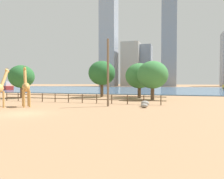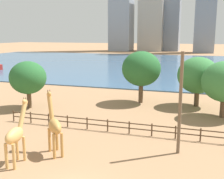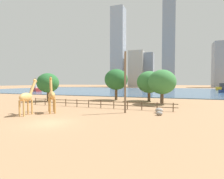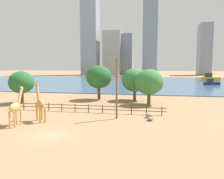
{
  "view_description": "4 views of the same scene",
  "coord_description": "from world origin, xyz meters",
  "px_view_note": "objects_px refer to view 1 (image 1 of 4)",
  "views": [
    {
      "loc": [
        14.5,
        -17.83,
        3.1
      ],
      "look_at": [
        3.05,
        19.96,
        1.77
      ],
      "focal_mm": 35.0,
      "sensor_mm": 36.0,
      "label": 1
    },
    {
      "loc": [
        7.35,
        -14.35,
        9.98
      ],
      "look_at": [
        -3.71,
        20.48,
        2.7
      ],
      "focal_mm": 45.0,
      "sensor_mm": 36.0,
      "label": 2
    },
    {
      "loc": [
        12.27,
        -15.0,
        4.29
      ],
      "look_at": [
        -0.0,
        20.02,
        2.79
      ],
      "focal_mm": 28.0,
      "sensor_mm": 36.0,
      "label": 3
    },
    {
      "loc": [
        10.92,
        -21.25,
        7.54
      ],
      "look_at": [
        2.96,
        20.93,
        2.79
      ],
      "focal_mm": 35.0,
      "sensor_mm": 36.0,
      "label": 4
    }
  ],
  "objects_px": {
    "utility_pole": "(108,73)",
    "tree_right_tall": "(139,76)",
    "tree_left_large": "(153,75)",
    "boulder_by_pole": "(145,103)",
    "tree_left_small": "(21,77)",
    "tree_center_broad": "(102,73)",
    "boat_barge": "(7,87)",
    "giraffe_companion": "(26,87)",
    "boulder_near_fence": "(144,106)"
  },
  "relations": [
    {
      "from": "boulder_by_pole",
      "to": "tree_left_large",
      "type": "height_order",
      "value": "tree_left_large"
    },
    {
      "from": "utility_pole",
      "to": "tree_left_large",
      "type": "xyz_separation_m",
      "value": [
        4.27,
        12.32,
        0.07
      ]
    },
    {
      "from": "tree_left_large",
      "to": "boat_barge",
      "type": "relative_size",
      "value": 0.89
    },
    {
      "from": "tree_left_small",
      "to": "boat_barge",
      "type": "distance_m",
      "value": 47.05
    },
    {
      "from": "tree_center_broad",
      "to": "tree_left_large",
      "type": "bearing_deg",
      "value": -21.49
    },
    {
      "from": "utility_pole",
      "to": "boulder_by_pole",
      "type": "xyz_separation_m",
      "value": [
        4.54,
        1.44,
        -3.94
      ]
    },
    {
      "from": "tree_left_large",
      "to": "tree_right_tall",
      "type": "bearing_deg",
      "value": 124.29
    },
    {
      "from": "giraffe_companion",
      "to": "boat_barge",
      "type": "height_order",
      "value": "giraffe_companion"
    },
    {
      "from": "tree_right_tall",
      "to": "tree_left_small",
      "type": "distance_m",
      "value": 23.14
    },
    {
      "from": "boulder_near_fence",
      "to": "tree_left_large",
      "type": "distance_m",
      "value": 13.3
    },
    {
      "from": "utility_pole",
      "to": "boulder_by_pole",
      "type": "distance_m",
      "value": 6.18
    },
    {
      "from": "boulder_near_fence",
      "to": "giraffe_companion",
      "type": "bearing_deg",
      "value": -168.81
    },
    {
      "from": "boulder_near_fence",
      "to": "tree_right_tall",
      "type": "xyz_separation_m",
      "value": [
        -3.56,
        17.23,
        4.1
      ]
    },
    {
      "from": "boulder_near_fence",
      "to": "tree_left_large",
      "type": "bearing_deg",
      "value": 91.95
    },
    {
      "from": "tree_center_broad",
      "to": "utility_pole",
      "type": "bearing_deg",
      "value": -67.98
    },
    {
      "from": "boulder_by_pole",
      "to": "tree_left_small",
      "type": "distance_m",
      "value": 26.54
    },
    {
      "from": "tree_left_large",
      "to": "tree_center_broad",
      "type": "distance_m",
      "value": 11.84
    },
    {
      "from": "tree_right_tall",
      "to": "tree_left_large",
      "type": "bearing_deg",
      "value": -55.71
    },
    {
      "from": "boulder_by_pole",
      "to": "tree_left_large",
      "type": "distance_m",
      "value": 11.6
    },
    {
      "from": "giraffe_companion",
      "to": "tree_center_broad",
      "type": "xyz_separation_m",
      "value": [
        3.19,
        19.86,
        2.53
      ]
    },
    {
      "from": "giraffe_companion",
      "to": "tree_right_tall",
      "type": "xyz_separation_m",
      "value": [
        11.07,
        20.12,
        1.9
      ]
    },
    {
      "from": "tree_right_tall",
      "to": "boat_barge",
      "type": "relative_size",
      "value": 0.89
    },
    {
      "from": "utility_pole",
      "to": "tree_center_broad",
      "type": "xyz_separation_m",
      "value": [
        -6.74,
        16.66,
        0.69
      ]
    },
    {
      "from": "giraffe_companion",
      "to": "tree_left_small",
      "type": "distance_m",
      "value": 16.33
    },
    {
      "from": "tree_center_broad",
      "to": "boulder_near_fence",
      "type": "bearing_deg",
      "value": -56.03
    },
    {
      "from": "utility_pole",
      "to": "boulder_near_fence",
      "type": "bearing_deg",
      "value": -3.84
    },
    {
      "from": "boat_barge",
      "to": "boulder_by_pole",
      "type": "bearing_deg",
      "value": 172.95
    },
    {
      "from": "boulder_by_pole",
      "to": "giraffe_companion",
      "type": "bearing_deg",
      "value": -162.17
    },
    {
      "from": "tree_center_broad",
      "to": "boat_barge",
      "type": "xyz_separation_m",
      "value": [
        -47.61,
        25.03,
        -3.7
      ]
    },
    {
      "from": "utility_pole",
      "to": "boat_barge",
      "type": "relative_size",
      "value": 1.12
    },
    {
      "from": "boulder_by_pole",
      "to": "tree_left_small",
      "type": "height_order",
      "value": "tree_left_small"
    },
    {
      "from": "tree_center_broad",
      "to": "boat_barge",
      "type": "distance_m",
      "value": 53.92
    },
    {
      "from": "utility_pole",
      "to": "boulder_near_fence",
      "type": "height_order",
      "value": "utility_pole"
    },
    {
      "from": "boulder_near_fence",
      "to": "tree_right_tall",
      "type": "relative_size",
      "value": 0.12
    },
    {
      "from": "boulder_by_pole",
      "to": "tree_left_small",
      "type": "relative_size",
      "value": 0.17
    },
    {
      "from": "boulder_near_fence",
      "to": "boulder_by_pole",
      "type": "relative_size",
      "value": 0.8
    },
    {
      "from": "giraffe_companion",
      "to": "tree_left_large",
      "type": "bearing_deg",
      "value": -85.38
    },
    {
      "from": "utility_pole",
      "to": "tree_left_small",
      "type": "relative_size",
      "value": 1.35
    },
    {
      "from": "utility_pole",
      "to": "tree_right_tall",
      "type": "bearing_deg",
      "value": 86.13
    },
    {
      "from": "utility_pole",
      "to": "tree_right_tall",
      "type": "distance_m",
      "value": 16.95
    },
    {
      "from": "tree_left_large",
      "to": "tree_right_tall",
      "type": "distance_m",
      "value": 5.55
    },
    {
      "from": "giraffe_companion",
      "to": "boulder_by_pole",
      "type": "xyz_separation_m",
      "value": [
        14.46,
        4.65,
        -2.11
      ]
    },
    {
      "from": "utility_pole",
      "to": "tree_left_small",
      "type": "height_order",
      "value": "utility_pole"
    },
    {
      "from": "utility_pole",
      "to": "tree_right_tall",
      "type": "xyz_separation_m",
      "value": [
        1.14,
        16.91,
        0.06
      ]
    },
    {
      "from": "tree_left_large",
      "to": "tree_right_tall",
      "type": "relative_size",
      "value": 0.99
    },
    {
      "from": "tree_right_tall",
      "to": "boulder_by_pole",
      "type": "bearing_deg",
      "value": -77.61
    },
    {
      "from": "tree_right_tall",
      "to": "boat_barge",
      "type": "bearing_deg",
      "value": 155.94
    },
    {
      "from": "boulder_near_fence",
      "to": "tree_right_tall",
      "type": "distance_m",
      "value": 18.06
    },
    {
      "from": "utility_pole",
      "to": "tree_left_small",
      "type": "bearing_deg",
      "value": 156.36
    },
    {
      "from": "giraffe_companion",
      "to": "boulder_near_fence",
      "type": "xyz_separation_m",
      "value": [
        14.62,
        2.89,
        -2.2
      ]
    }
  ]
}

